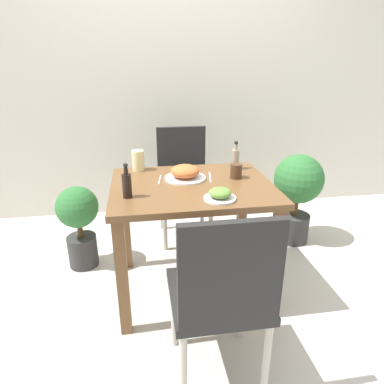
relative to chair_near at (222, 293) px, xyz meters
name	(u,v)px	position (x,y,z in m)	size (l,w,h in m)	color
ground_plane	(192,287)	(-0.01, 0.72, -0.51)	(16.00, 16.00, 0.00)	beige
wall_back	(169,72)	(-0.01, 2.04, 0.79)	(8.00, 0.05, 2.60)	beige
dining_table	(192,203)	(-0.01, 0.72, 0.10)	(0.94, 0.75, 0.73)	brown
chair_near	(222,293)	(0.00, 0.00, 0.00)	(0.42, 0.42, 0.90)	black
chair_far	(183,177)	(0.03, 1.48, 0.00)	(0.42, 0.42, 0.90)	black
food_plate	(185,173)	(-0.04, 0.81, 0.26)	(0.25, 0.25, 0.09)	white
side_plate	(220,195)	(0.09, 0.47, 0.25)	(0.17, 0.17, 0.06)	white
drink_cup	(236,171)	(0.27, 0.78, 0.27)	(0.07, 0.07, 0.09)	#4C331E
juice_glass	(138,160)	(-0.32, 1.03, 0.29)	(0.08, 0.08, 0.13)	beige
sauce_bottle	(235,158)	(0.31, 0.96, 0.30)	(0.05, 0.05, 0.19)	gray
condiment_bottle	(127,184)	(-0.38, 0.57, 0.30)	(0.05, 0.05, 0.19)	black
fork_utensil	(160,180)	(-0.20, 0.81, 0.23)	(0.03, 0.16, 0.00)	silver
spoon_utensil	(210,177)	(0.11, 0.81, 0.23)	(0.04, 0.19, 0.00)	silver
potted_plant_left	(79,220)	(-0.75, 1.11, -0.15)	(0.29, 0.29, 0.61)	#333333
potted_plant_right	(297,189)	(0.91, 1.22, -0.06)	(0.38, 0.38, 0.73)	#333333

